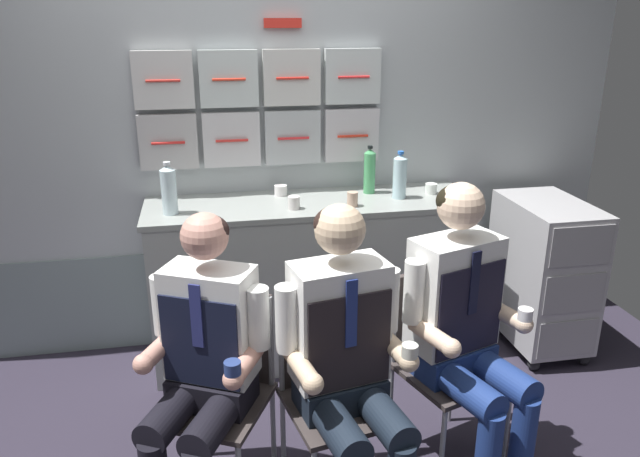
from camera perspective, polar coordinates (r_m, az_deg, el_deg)
name	(u,v)px	position (r m, az deg, el deg)	size (l,w,h in m)	color
galley_bulkhead	(262,167)	(3.54, -5.42, 5.78)	(4.20, 0.14, 2.15)	#AEB4B8
galley_counter	(312,279)	(3.50, -0.77, -4.70)	(1.80, 0.53, 0.93)	#9EA49F
service_trolley	(543,271)	(3.80, 20.10, -3.72)	(0.40, 0.65, 0.89)	black
folding_chair_left	(223,372)	(2.58, -9.09, -13.12)	(0.54, 0.54, 0.84)	#A8AAAF
crew_member_left	(202,361)	(2.37, -10.95, -12.08)	(0.56, 0.65, 1.23)	black
folding_chair_right	(331,375)	(2.53, 1.00, -13.50)	(0.47, 0.47, 0.84)	#A8AAAF
crew_member_right	(348,357)	(2.31, 2.60, -11.86)	(0.51, 0.65, 1.26)	black
folding_chair_by_counter	(438,344)	(2.78, 10.92, -10.57)	(0.51, 0.51, 0.84)	#A8AAAF
crew_member_by_counter	(466,322)	(2.59, 13.45, -8.52)	(0.53, 0.68, 1.27)	black
water_bottle_blue_cap	(169,190)	(3.18, -13.92, 3.55)	(0.08, 0.08, 0.27)	silver
sparkling_bottle_green	(370,171)	(3.47, 4.65, 5.39)	(0.07, 0.07, 0.27)	#479B5E
water_bottle_clear	(400,176)	(3.39, 7.46, 4.87)	(0.08, 0.08, 0.26)	silver
espresso_cup_small	(281,190)	(3.44, -3.69, 3.61)	(0.07, 0.07, 0.06)	white
paper_cup_tan	(294,202)	(3.20, -2.46, 2.46)	(0.06, 0.06, 0.07)	silver
coffee_cup_white	(352,199)	(3.24, 3.05, 2.79)	(0.06, 0.06, 0.08)	tan
paper_cup_blue	(431,188)	(3.52, 10.33, 3.71)	(0.07, 0.07, 0.06)	white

